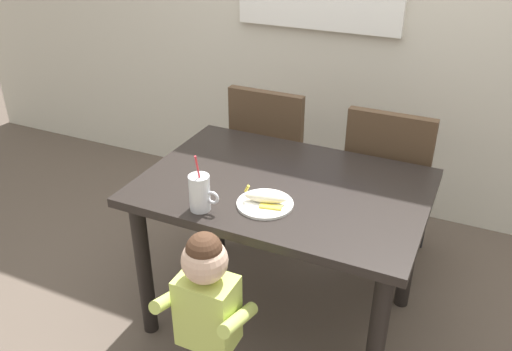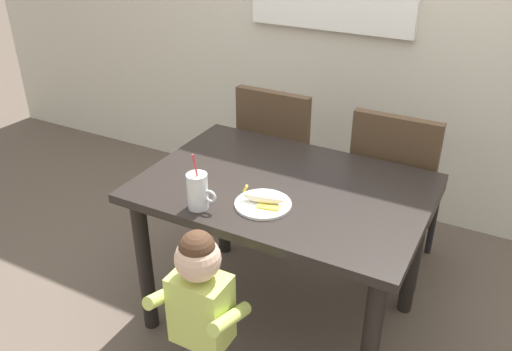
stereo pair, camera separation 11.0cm
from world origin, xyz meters
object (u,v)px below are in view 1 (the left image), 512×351
object	(u,v)px
dining_chair_left	(273,155)
milk_cup	(200,195)
dining_table	(283,206)
peeled_banana	(266,198)
dining_chair_right	(388,181)
toddler_standing	(207,304)
snack_plate	(264,204)

from	to	relation	value
dining_chair_left	milk_cup	xyz separation A→B (m)	(0.10, -0.98, 0.28)
dining_table	peeled_banana	world-z (taller)	peeled_banana
dining_chair_left	dining_chair_right	distance (m)	0.66
milk_cup	toddler_standing	bearing A→B (deg)	-57.68
peeled_banana	dining_chair_right	bearing A→B (deg)	67.02
dining_chair_left	toddler_standing	world-z (taller)	dining_chair_left
dining_chair_left	milk_cup	world-z (taller)	milk_cup
milk_cup	dining_chair_left	bearing A→B (deg)	95.88
dining_chair_left	dining_table	bearing A→B (deg)	116.51
milk_cup	snack_plate	bearing A→B (deg)	31.76
dining_chair_right	snack_plate	distance (m)	0.91
milk_cup	peeled_banana	size ratio (longest dim) A/B	1.43
milk_cup	peeled_banana	world-z (taller)	milk_cup
milk_cup	snack_plate	world-z (taller)	milk_cup
dining_chair_left	peeled_banana	distance (m)	0.93
dining_chair_right	milk_cup	distance (m)	1.14
dining_chair_left	peeled_banana	bearing A→B (deg)	111.06
dining_table	dining_chair_right	world-z (taller)	dining_chair_right
toddler_standing	snack_plate	xyz separation A→B (m)	(0.06, 0.38, 0.24)
dining_chair_right	peeled_banana	distance (m)	0.91
dining_chair_left	toddler_standing	distance (m)	1.25
dining_table	milk_cup	size ratio (longest dim) A/B	4.88
toddler_standing	dining_chair_left	bearing A→B (deg)	101.85
dining_chair_right	milk_cup	xyz separation A→B (m)	(-0.56, -0.94, 0.28)
dining_table	milk_cup	distance (m)	0.44
dining_table	dining_chair_left	world-z (taller)	dining_chair_left
dining_chair_left	peeled_banana	world-z (taller)	dining_chair_left
dining_chair_left	milk_cup	distance (m)	1.02
dining_chair_right	toddler_standing	xyz separation A→B (m)	(-0.41, -1.19, -0.02)
dining_chair_left	dining_chair_right	xyz separation A→B (m)	(0.66, -0.03, 0.00)
milk_cup	snack_plate	size ratio (longest dim) A/B	1.09
peeled_banana	milk_cup	bearing A→B (deg)	-147.95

